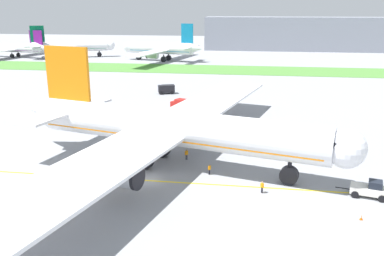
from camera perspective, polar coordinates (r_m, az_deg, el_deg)
name	(u,v)px	position (r m, az deg, el deg)	size (l,w,h in m)	color
ground_plane	(148,180)	(58.76, -6.06, -7.12)	(600.00, 600.00, 0.00)	gray
apron_taxi_line	(148,181)	(58.62, -6.09, -7.18)	(280.00, 0.36, 0.01)	yellow
grass_median_strip	(217,69)	(162.22, 3.50, 8.02)	(320.00, 24.00, 0.10)	#4C8438
airliner_foreground	(170,128)	(61.96, -3.09, -0.04)	(53.43, 86.35, 17.28)	white
pushback_tug	(370,189)	(57.81, 23.24, -7.73)	(6.37, 3.43, 2.25)	white
ground_crew_wingwalker_port	(209,168)	(59.97, 2.41, -5.56)	(0.39, 0.50, 1.57)	black
ground_crew_marshaller_front	(262,186)	(54.98, 9.60, -7.85)	(0.46, 0.48, 1.62)	black
ground_crew_wingwalker_starboard	(186,153)	(65.51, -0.76, -3.52)	(0.50, 0.51, 1.75)	black
traffic_cone_near_nose	(361,217)	(51.89, 22.21, -11.30)	(0.36, 0.36, 0.58)	#F2590C
service_truck_baggage_loader	(166,89)	(116.10, -3.55, 5.40)	(4.91, 3.63, 2.47)	black
service_truck_fuel_bowser	(181,104)	(96.68, -1.48, 3.25)	(5.15, 3.93, 2.72)	#B21E19
service_truck_catering_van	(84,105)	(98.72, -14.56, 3.05)	(5.97, 4.33, 2.82)	yellow
parked_airliner_far_centre	(11,48)	(220.13, -23.63, 10.02)	(44.94, 73.39, 12.91)	white
parked_airliner_far_right	(69,47)	(209.59, -16.48, 10.65)	(40.43, 64.75, 14.99)	white
parked_airliner_far_outer	(162,48)	(188.08, -4.13, 10.83)	(38.33, 58.75, 16.47)	white
terminal_building	(298,34)	(243.49, 14.38, 12.42)	(102.69, 20.00, 18.00)	gray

